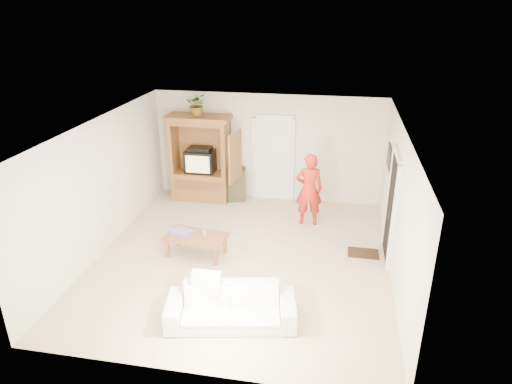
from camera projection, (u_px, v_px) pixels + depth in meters
floor at (242, 258)px, 8.80m from camera, size 6.00×6.00×0.00m
ceiling at (241, 127)px, 7.78m from camera, size 6.00×6.00×0.00m
wall_back at (268, 148)px, 11.01m from camera, size 5.50×0.00×5.50m
wall_front at (190, 293)px, 5.57m from camera, size 5.50×0.00×5.50m
wall_left at (102, 186)px, 8.75m from camera, size 0.00×6.00×6.00m
wall_right at (398, 208)px, 7.83m from camera, size 0.00×6.00×6.00m
armoire at (202, 164)px, 11.12m from camera, size 1.82×1.14×2.10m
door_back at (273, 160)px, 11.06m from camera, size 0.85×0.05×2.04m
doorway_right at (391, 208)px, 8.49m from camera, size 0.05×0.90×2.04m
framed_picture at (389, 157)px, 9.44m from camera, size 0.03×0.60×0.48m
doormat at (363, 253)px, 8.95m from camera, size 0.60×0.40×0.02m
plant at (197, 104)px, 10.52m from camera, size 0.54×0.49×0.54m
man at (309, 190)px, 9.85m from camera, size 0.65×0.47×1.63m
sofa at (231, 306)px, 6.95m from camera, size 2.07×1.13×0.57m
coffee_table at (196, 238)px, 8.77m from camera, size 1.22×0.77×0.43m
towel at (181, 232)px, 8.78m from camera, size 0.46×0.40×0.08m
candle at (204, 233)px, 8.75m from camera, size 0.08×0.08×0.10m
backpack_black at (229, 190)px, 11.39m from camera, size 0.37×0.26×0.42m
backpack_olive at (236, 184)px, 11.20m from camera, size 0.51×0.43×0.83m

